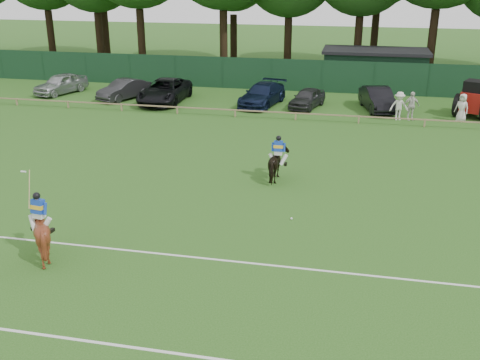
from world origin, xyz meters
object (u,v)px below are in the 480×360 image
(suv_black, at_px, (165,91))
(spectator_mid, at_px, (411,106))
(horse_chestnut, at_px, (42,232))
(spectator_right, at_px, (462,108))
(estate_black, at_px, (378,99))
(sedan_silver, at_px, (61,84))
(sedan_grey, at_px, (124,89))
(sedan_navy, at_px, (262,95))
(polo_ball, at_px, (291,219))
(hatch_grey, at_px, (307,98))
(spectator_left, at_px, (399,106))
(tractor, at_px, (474,99))
(horse_dark, at_px, (278,164))
(utility_shed, at_px, (374,68))

(suv_black, height_order, spectator_mid, spectator_mid)
(horse_chestnut, distance_m, spectator_right, 27.43)
(horse_chestnut, relative_size, estate_black, 0.39)
(sedan_silver, height_order, sedan_grey, sedan_silver)
(sedan_navy, distance_m, polo_ball, 19.48)
(hatch_grey, xyz_separation_m, polo_ball, (1.24, -18.87, -0.63))
(hatch_grey, bearing_deg, suv_black, -161.02)
(horse_chestnut, relative_size, spectator_mid, 0.99)
(suv_black, relative_size, spectator_left, 3.24)
(tractor, bearing_deg, horse_chestnut, -102.95)
(tractor, bearing_deg, sedan_silver, -157.63)
(spectator_right, bearing_deg, horse_dark, -92.91)
(estate_black, distance_m, spectator_right, 5.54)
(horse_chestnut, bearing_deg, spectator_mid, -114.23)
(spectator_left, distance_m, tractor, 5.23)
(sedan_navy, height_order, tractor, tractor)
(horse_dark, height_order, tractor, tractor)
(estate_black, xyz_separation_m, polo_ball, (-3.58, -19.07, -0.74))
(horse_chestnut, bearing_deg, sedan_grey, -65.59)
(spectator_mid, xyz_separation_m, utility_shed, (-2.23, 10.43, 0.61))
(estate_black, bearing_deg, utility_shed, 77.64)
(horse_dark, distance_m, sedan_silver, 24.61)
(horse_dark, distance_m, utility_shed, 23.49)
(sedan_navy, xyz_separation_m, spectator_right, (13.19, -1.87, 0.14))
(horse_dark, bearing_deg, sedan_grey, -47.71)
(spectator_left, height_order, spectator_mid, spectator_mid)
(utility_shed, bearing_deg, spectator_mid, -77.93)
(sedan_grey, relative_size, estate_black, 0.93)
(suv_black, height_order, spectator_right, spectator_right)
(sedan_navy, distance_m, tractor, 14.15)
(sedan_silver, height_order, spectator_right, spectator_right)
(suv_black, bearing_deg, spectator_left, -6.35)
(horse_chestnut, distance_m, spectator_left, 24.89)
(hatch_grey, relative_size, estate_black, 0.83)
(estate_black, distance_m, tractor, 6.15)
(horse_chestnut, bearing_deg, estate_black, -107.91)
(spectator_left, distance_m, spectator_mid, 0.78)
(sedan_navy, relative_size, estate_black, 1.10)
(hatch_grey, distance_m, spectator_right, 10.15)
(horse_chestnut, relative_size, suv_black, 0.31)
(suv_black, bearing_deg, spectator_mid, -5.50)
(tractor, bearing_deg, spectator_right, -97.71)
(polo_ball, bearing_deg, spectator_mid, 71.57)
(polo_ball, bearing_deg, sedan_silver, 136.29)
(tractor, bearing_deg, spectator_left, -133.81)
(sedan_navy, height_order, hatch_grey, sedan_navy)
(estate_black, height_order, tractor, tractor)
(utility_shed, height_order, tractor, utility_shed)
(sedan_silver, xyz_separation_m, hatch_grey, (19.20, -0.67, -0.10))
(sedan_grey, distance_m, hatch_grey, 13.62)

